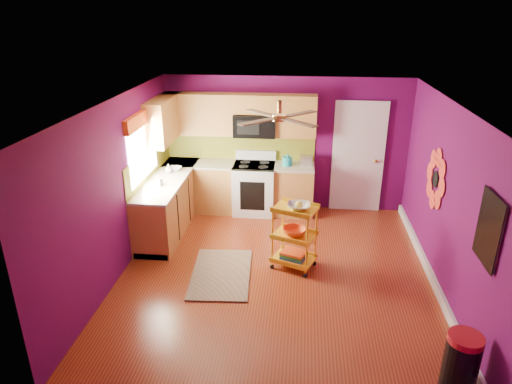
# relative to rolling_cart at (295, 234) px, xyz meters

# --- Properties ---
(ground) EXTENTS (5.00, 5.00, 0.00)m
(ground) POSITION_rel_rolling_cart_xyz_m (-0.26, -0.23, -0.56)
(ground) COLOR maroon
(ground) RESTS_ON ground
(room_envelope) EXTENTS (4.54, 5.04, 2.52)m
(room_envelope) POSITION_rel_rolling_cart_xyz_m (-0.23, -0.23, 1.08)
(room_envelope) COLOR #580A4B
(room_envelope) RESTS_ON ground
(lower_cabinets) EXTENTS (2.81, 2.31, 0.94)m
(lower_cabinets) POSITION_rel_rolling_cart_xyz_m (-1.60, 1.59, -0.12)
(lower_cabinets) COLOR #9C632A
(lower_cabinets) RESTS_ON ground
(electric_range) EXTENTS (0.76, 0.66, 1.13)m
(electric_range) POSITION_rel_rolling_cart_xyz_m (-0.81, 1.95, -0.07)
(electric_range) COLOR white
(electric_range) RESTS_ON ground
(upper_cabinetry) EXTENTS (2.80, 2.30, 1.26)m
(upper_cabinetry) POSITION_rel_rolling_cart_xyz_m (-1.50, 1.94, 1.24)
(upper_cabinetry) COLOR #9C632A
(upper_cabinetry) RESTS_ON ground
(left_window) EXTENTS (0.08, 1.35, 1.08)m
(left_window) POSITION_rel_rolling_cart_xyz_m (-2.48, 0.82, 1.18)
(left_window) COLOR white
(left_window) RESTS_ON ground
(panel_door) EXTENTS (0.95, 0.11, 2.15)m
(panel_door) POSITION_rel_rolling_cart_xyz_m (1.09, 2.24, 0.47)
(panel_door) COLOR white
(panel_door) RESTS_ON ground
(right_wall_art) EXTENTS (0.04, 2.74, 1.04)m
(right_wall_art) POSITION_rel_rolling_cart_xyz_m (1.97, -0.57, 0.89)
(right_wall_art) COLOR black
(right_wall_art) RESTS_ON ground
(ceiling_fan) EXTENTS (1.01, 1.01, 0.26)m
(ceiling_fan) POSITION_rel_rolling_cart_xyz_m (-0.26, -0.03, 1.73)
(ceiling_fan) COLOR #BF8C3F
(ceiling_fan) RESTS_ON ground
(shag_rug) EXTENTS (0.93, 1.42, 0.02)m
(shag_rug) POSITION_rel_rolling_cart_xyz_m (-1.05, -0.32, -0.55)
(shag_rug) COLOR black
(shag_rug) RESTS_ON ground
(rolling_cart) EXTENTS (0.72, 0.62, 1.08)m
(rolling_cart) POSITION_rel_rolling_cart_xyz_m (0.00, 0.00, 0.00)
(rolling_cart) COLOR gold
(rolling_cart) RESTS_ON ground
(trash_can) EXTENTS (0.44, 0.44, 0.66)m
(trash_can) POSITION_rel_rolling_cart_xyz_m (1.72, -2.19, -0.23)
(trash_can) COLOR black
(trash_can) RESTS_ON ground
(teal_kettle) EXTENTS (0.18, 0.18, 0.21)m
(teal_kettle) POSITION_rel_rolling_cart_xyz_m (-0.20, 1.97, 0.47)
(teal_kettle) COLOR #169BA9
(teal_kettle) RESTS_ON lower_cabinets
(toaster) EXTENTS (0.22, 0.15, 0.18)m
(toaster) POSITION_rel_rolling_cart_xyz_m (0.14, 2.05, 0.47)
(toaster) COLOR beige
(toaster) RESTS_ON lower_cabinets
(soap_bottle_a) EXTENTS (0.08, 0.08, 0.18)m
(soap_bottle_a) POSITION_rel_rolling_cart_xyz_m (-2.24, 0.72, 0.47)
(soap_bottle_a) COLOR #EA3F72
(soap_bottle_a) RESTS_ON lower_cabinets
(soap_bottle_b) EXTENTS (0.13, 0.13, 0.16)m
(soap_bottle_b) POSITION_rel_rolling_cart_xyz_m (-2.25, 1.35, 0.46)
(soap_bottle_b) COLOR white
(soap_bottle_b) RESTS_ON lower_cabinets
(counter_dish) EXTENTS (0.23, 0.23, 0.06)m
(counter_dish) POSITION_rel_rolling_cart_xyz_m (-2.17, 1.49, 0.41)
(counter_dish) COLOR white
(counter_dish) RESTS_ON lower_cabinets
(counter_cup) EXTENTS (0.12, 0.12, 0.10)m
(counter_cup) POSITION_rel_rolling_cart_xyz_m (-2.25, 0.80, 0.43)
(counter_cup) COLOR white
(counter_cup) RESTS_ON lower_cabinets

